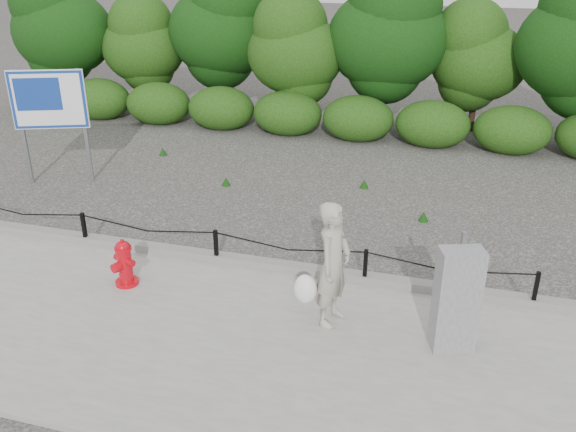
% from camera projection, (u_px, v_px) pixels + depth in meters
% --- Properties ---
extents(ground, '(90.00, 90.00, 0.00)m').
position_uv_depth(ground, '(217.00, 266.00, 10.28)').
color(ground, '#2D2B28').
rests_on(ground, ground).
extents(sidewalk, '(14.00, 4.00, 0.08)m').
position_uv_depth(sidewalk, '(163.00, 332.00, 8.51)').
color(sidewalk, gray).
rests_on(sidewalk, ground).
extents(curb, '(14.00, 0.22, 0.14)m').
position_uv_depth(curb, '(218.00, 257.00, 10.26)').
color(curb, slate).
rests_on(curb, sidewalk).
extents(chain_barrier, '(10.06, 0.06, 0.60)m').
position_uv_depth(chain_barrier, '(216.00, 242.00, 10.09)').
color(chain_barrier, black).
rests_on(chain_barrier, sidewalk).
extents(treeline, '(20.32, 3.74, 4.67)m').
position_uv_depth(treeline, '(342.00, 37.00, 16.96)').
color(treeline, black).
rests_on(treeline, ground).
extents(fire_hydrant, '(0.47, 0.47, 0.78)m').
position_uv_depth(fire_hydrant, '(124.00, 263.00, 9.45)').
color(fire_hydrant, red).
rests_on(fire_hydrant, sidewalk).
extents(pedestrian, '(0.80, 0.75, 1.82)m').
position_uv_depth(pedestrian, '(332.00, 266.00, 8.32)').
color(pedestrian, '#A3A18C').
rests_on(pedestrian, sidewalk).
extents(utility_cabinet, '(0.63, 0.49, 1.61)m').
position_uv_depth(utility_cabinet, '(456.00, 300.00, 7.83)').
color(utility_cabinet, '#98989B').
rests_on(utility_cabinet, sidewalk).
extents(advertising_sign, '(1.49, 0.66, 2.53)m').
position_uv_depth(advertising_sign, '(49.00, 105.00, 13.06)').
color(advertising_sign, slate).
rests_on(advertising_sign, ground).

